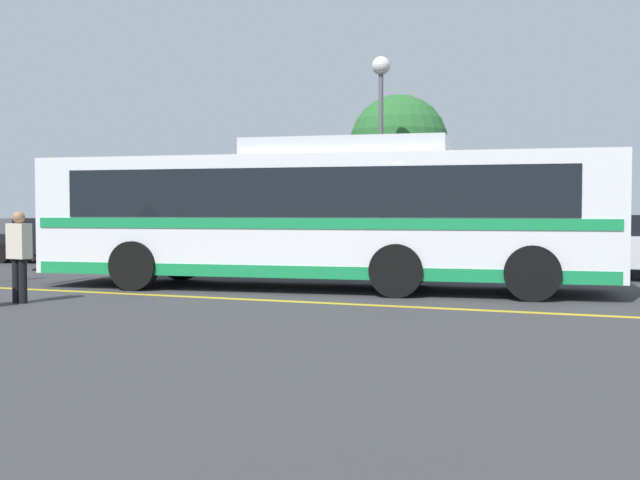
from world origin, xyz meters
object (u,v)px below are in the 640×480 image
(parked_car_3, at_px, (633,247))
(tree_0, at_px, (399,145))
(parked_car_0, at_px, (56,240))
(street_lamp, at_px, (381,109))
(parked_car_1, at_px, (198,240))
(transit_bus, at_px, (321,213))
(pedestrian_1, at_px, (19,251))
(parked_car_2, at_px, (385,242))

(parked_car_3, xyz_separation_m, tree_0, (-7.08, 5.44, 3.06))
(parked_car_0, xyz_separation_m, street_lamp, (9.74, 2.45, 3.90))
(parked_car_0, distance_m, parked_car_1, 5.17)
(parked_car_1, xyz_separation_m, tree_0, (4.28, 5.91, 3.06))
(parked_car_1, height_order, tree_0, tree_0)
(transit_bus, bearing_deg, pedestrian_1, 127.89)
(parked_car_3, relative_size, pedestrian_1, 2.87)
(transit_bus, distance_m, pedestrian_1, 5.81)
(parked_car_0, bearing_deg, transit_bus, 69.58)
(parked_car_2, bearing_deg, tree_0, -173.77)
(parked_car_0, bearing_deg, parked_car_2, 93.92)
(parked_car_1, height_order, parked_car_3, parked_car_1)
(parked_car_3, xyz_separation_m, pedestrian_1, (-10.18, -8.72, 0.14))
(transit_bus, height_order, pedestrian_1, transit_bus)
(parked_car_2, bearing_deg, parked_car_3, 84.85)
(pedestrian_1, relative_size, tree_0, 0.29)
(parked_car_2, bearing_deg, street_lamp, -165.60)
(transit_bus, distance_m, street_lamp, 7.55)
(parked_car_0, relative_size, tree_0, 0.81)
(street_lamp, relative_size, tree_0, 1.12)
(transit_bus, bearing_deg, street_lamp, -1.29)
(parked_car_0, height_order, parked_car_1, parked_car_1)
(parked_car_3, bearing_deg, parked_car_0, 90.98)
(parked_car_3, bearing_deg, transit_bus, 127.48)
(pedestrian_1, height_order, tree_0, tree_0)
(parked_car_0, distance_m, pedestrian_1, 10.61)
(parked_car_1, xyz_separation_m, parked_car_2, (5.34, 0.51, 0.00))
(transit_bus, relative_size, parked_car_3, 2.63)
(transit_bus, relative_size, pedestrian_1, 7.54)
(street_lamp, bearing_deg, pedestrian_1, -107.19)
(transit_bus, distance_m, tree_0, 10.38)
(parked_car_1, bearing_deg, parked_car_2, -82.71)
(parked_car_1, bearing_deg, pedestrian_1, -169.92)
(parked_car_2, xyz_separation_m, tree_0, (-1.06, 5.40, 3.05))
(parked_car_2, xyz_separation_m, pedestrian_1, (-4.15, -8.75, 0.13))
(transit_bus, height_order, parked_car_2, transit_bus)
(transit_bus, relative_size, parked_car_2, 2.57)
(pedestrian_1, bearing_deg, tree_0, 86.36)
(parked_car_0, xyz_separation_m, parked_car_1, (5.17, -0.25, 0.07))
(transit_bus, xyz_separation_m, tree_0, (-0.99, 10.08, 2.27))
(parked_car_1, bearing_deg, parked_car_3, -85.74)
(pedestrian_1, bearing_deg, street_lamp, 81.50)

